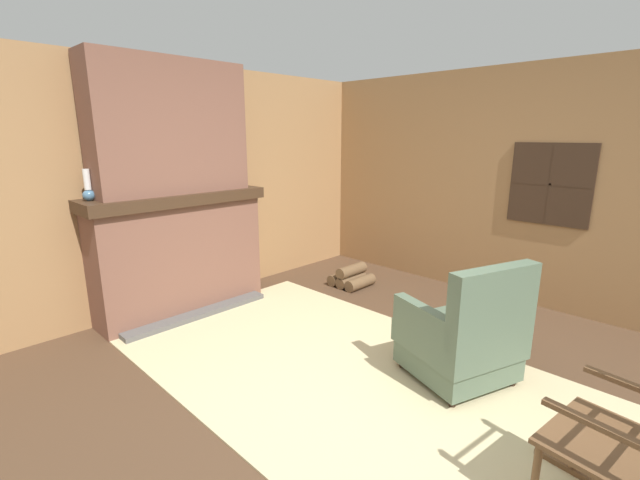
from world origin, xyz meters
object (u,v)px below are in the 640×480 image
Objects in this scene: armchair at (463,338)px; oil_lamp_vase at (88,190)px; rocking_chair at (620,453)px; firewood_stack at (351,278)px; storage_case at (228,182)px.

oil_lamp_vase is (-2.77, -1.56, 0.99)m from armchair.
rocking_chair is (1.09, -0.69, 0.07)m from armchair.
firewood_stack is 1.70× the size of storage_case.
firewood_stack is at bearing -8.11° from armchair.
storage_case is (-2.77, -0.13, 0.95)m from armchair.
armchair is 0.80× the size of rocking_chair.
firewood_stack is (-1.94, 1.02, -0.25)m from armchair.
oil_lamp_vase reaches higher than firewood_stack.
storage_case is at bearing -0.69° from rocking_chair.
oil_lamp_vase is at bearing 20.36° from rocking_chair.
oil_lamp_vase is (-3.86, -0.87, 0.92)m from rocking_chair.
firewood_stack is 1.86m from storage_case.
storage_case is (-3.86, 0.57, 0.88)m from rocking_chair.
rocking_chair is 2.76× the size of firewood_stack.
oil_lamp_vase reaches higher than rocking_chair.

